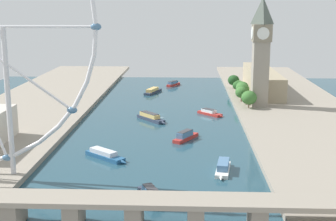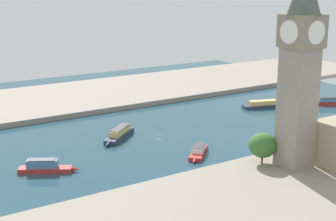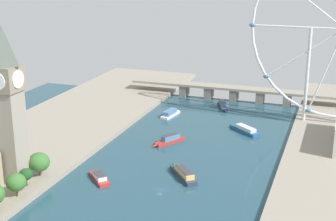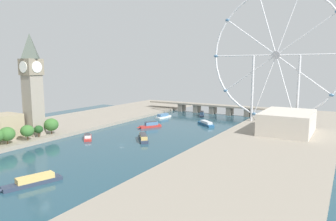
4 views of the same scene
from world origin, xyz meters
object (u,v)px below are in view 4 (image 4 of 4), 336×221
(riverside_hall, at_px, (287,122))
(tour_boat_2, at_px, (143,138))
(clock_tower, at_px, (32,83))
(ferris_wheel, at_px, (276,56))
(tour_boat_0, at_px, (163,116))
(river_bridge, at_px, (213,107))
(tour_boat_4, at_px, (88,137))
(tour_boat_6, at_px, (150,125))
(tour_boat_3, at_px, (33,181))
(tour_boat_5, at_px, (202,114))
(tour_boat_1, at_px, (206,123))

(riverside_hall, bearing_deg, tour_boat_2, -141.80)
(tour_boat_2, bearing_deg, clock_tower, 76.22)
(ferris_wheel, distance_m, tour_boat_0, 140.55)
(river_bridge, bearing_deg, ferris_wheel, -28.81)
(ferris_wheel, relative_size, tour_boat_4, 6.70)
(ferris_wheel, height_order, tour_boat_6, ferris_wheel)
(tour_boat_0, xyz_separation_m, tour_boat_6, (18.73, -56.14, 0.18))
(tour_boat_0, xyz_separation_m, tour_boat_2, (43.94, -104.59, 0.14))
(clock_tower, bearing_deg, tour_boat_0, 75.23)
(riverside_hall, bearing_deg, tour_boat_4, -145.53)
(tour_boat_3, bearing_deg, clock_tower, -109.39)
(tour_boat_4, xyz_separation_m, tour_boat_5, (32.14, 159.91, 0.52))
(tour_boat_1, distance_m, tour_boat_2, 88.47)
(tour_boat_0, height_order, tour_boat_3, tour_boat_0)
(tour_boat_3, height_order, tour_boat_4, tour_boat_3)
(ferris_wheel, bearing_deg, tour_boat_3, -107.38)
(ferris_wheel, relative_size, tour_boat_0, 5.11)
(tour_boat_2, relative_size, tour_boat_5, 1.12)
(tour_boat_5, bearing_deg, clock_tower, -45.11)
(riverside_hall, xyz_separation_m, tour_boat_5, (-109.40, 62.74, -9.90))
(tour_boat_0, height_order, tour_boat_5, tour_boat_5)
(river_bridge, relative_size, tour_boat_4, 9.32)
(tour_boat_0, height_order, tour_boat_6, tour_boat_6)
(tour_boat_1, height_order, tour_boat_3, tour_boat_3)
(tour_boat_1, bearing_deg, riverside_hall, -146.46)
(river_bridge, xyz_separation_m, tour_boat_5, (-3.89, -25.89, -5.98))
(riverside_hall, bearing_deg, tour_boat_5, 150.17)
(tour_boat_4, bearing_deg, river_bridge, -55.56)
(ferris_wheel, bearing_deg, tour_boat_4, -130.94)
(clock_tower, distance_m, tour_boat_2, 101.76)
(tour_boat_0, xyz_separation_m, tour_boat_4, (1.10, -124.09, -0.40))
(riverside_hall, bearing_deg, clock_tower, -146.84)
(tour_boat_2, bearing_deg, tour_boat_5, -35.67)
(river_bridge, distance_m, tour_boat_5, 26.85)
(tour_boat_2, height_order, tour_boat_5, tour_boat_5)
(river_bridge, xyz_separation_m, tour_boat_2, (6.82, -166.30, -5.95))
(tour_boat_2, height_order, tour_boat_6, tour_boat_6)
(river_bridge, relative_size, tour_boat_0, 7.10)
(river_bridge, height_order, tour_boat_4, river_bridge)
(ferris_wheel, bearing_deg, clock_tower, -134.97)
(tour_boat_3, bearing_deg, tour_boat_5, -158.01)
(ferris_wheel, distance_m, tour_boat_1, 96.98)
(tour_boat_1, height_order, tour_boat_2, tour_boat_2)
(riverside_hall, xyz_separation_m, tour_boat_3, (-92.20, -186.06, -10.20))
(tour_boat_3, relative_size, tour_boat_5, 1.41)
(clock_tower, height_order, tour_boat_5, clock_tower)
(riverside_hall, relative_size, tour_boat_0, 2.27)
(tour_boat_1, bearing_deg, ferris_wheel, -111.27)
(river_bridge, bearing_deg, riverside_hall, -40.03)
(tour_boat_3, xyz_separation_m, tour_boat_6, (-31.70, 156.84, 0.36))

